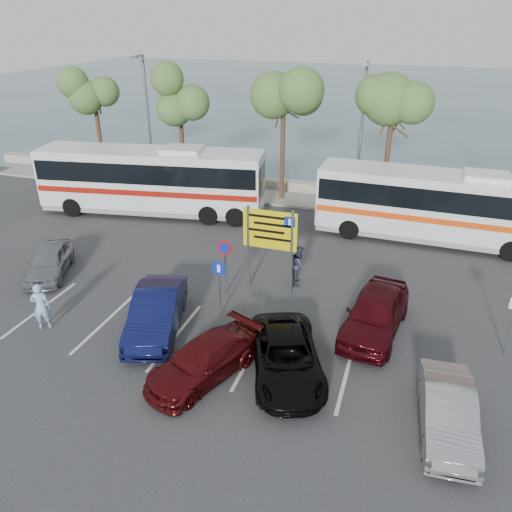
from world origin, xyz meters
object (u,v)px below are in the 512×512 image
(direction_sign, at_px, (270,236))
(car_silver_b, at_px, (448,412))
(coach_bus_right, at_px, (440,209))
(pedestrian_near, at_px, (41,306))
(coach_bus_left, at_px, (152,183))
(pedestrian_far, at_px, (299,265))
(car_red, at_px, (375,313))
(street_lamp_right, at_px, (361,131))
(car_blue, at_px, (157,312))
(car_silver_a, at_px, (49,261))
(suv_black, at_px, (286,357))
(car_maroon, at_px, (204,360))
(street_lamp_left, at_px, (147,117))

(direction_sign, bearing_deg, car_silver_b, -40.65)
(coach_bus_right, bearing_deg, pedestrian_near, -137.15)
(coach_bus_left, height_order, pedestrian_near, coach_bus_left)
(pedestrian_far, bearing_deg, pedestrian_near, 119.57)
(coach_bus_right, height_order, car_red, coach_bus_right)
(street_lamp_right, distance_m, car_silver_b, 17.36)
(coach_bus_right, height_order, car_blue, coach_bus_right)
(street_lamp_right, relative_size, car_blue, 1.77)
(car_silver_b, bearing_deg, pedestrian_near, 172.79)
(car_silver_a, bearing_deg, coach_bus_left, 60.77)
(coach_bus_left, relative_size, suv_black, 2.80)
(coach_bus_right, height_order, pedestrian_near, coach_bus_right)
(car_maroon, height_order, pedestrian_far, pedestrian_far)
(car_blue, height_order, pedestrian_near, pedestrian_near)
(suv_black, bearing_deg, coach_bus_left, 111.89)
(pedestrian_near, bearing_deg, car_red, 171.33)
(car_maroon, height_order, pedestrian_near, pedestrian_near)
(street_lamp_left, bearing_deg, car_red, -37.89)
(car_maroon, distance_m, car_silver_b, 7.20)
(street_lamp_left, distance_m, direction_sign, 15.24)
(car_silver_a, xyz_separation_m, pedestrian_far, (10.48, 2.66, 0.22))
(car_silver_a, bearing_deg, car_blue, -44.08)
(direction_sign, distance_m, car_silver_b, 9.19)
(pedestrian_near, distance_m, pedestrian_far, 10.08)
(pedestrian_far, bearing_deg, car_blue, 133.02)
(street_lamp_left, bearing_deg, pedestrian_near, -75.46)
(car_maroon, relative_size, car_silver_b, 1.07)
(street_lamp_right, distance_m, coach_bus_left, 11.83)
(pedestrian_far, bearing_deg, street_lamp_left, 43.98)
(car_maroon, height_order, car_red, car_red)
(street_lamp_right, bearing_deg, car_maroon, -98.29)
(street_lamp_left, distance_m, car_blue, 16.86)
(direction_sign, distance_m, coach_bus_left, 10.90)
(coach_bus_left, distance_m, car_silver_b, 19.92)
(street_lamp_right, relative_size, coach_bus_left, 0.63)
(street_lamp_left, bearing_deg, car_silver_b, -42.23)
(coach_bus_left, distance_m, car_blue, 11.96)
(car_blue, bearing_deg, street_lamp_left, 101.83)
(street_lamp_left, distance_m, pedestrian_near, 16.45)
(direction_sign, bearing_deg, car_silver_a, -169.85)
(coach_bus_right, height_order, car_maroon, coach_bus_right)
(car_silver_a, bearing_deg, suv_black, -40.05)
(car_blue, distance_m, suv_black, 5.13)
(street_lamp_right, xyz_separation_m, pedestrian_far, (-0.99, -9.36, -3.75))
(car_silver_a, xyz_separation_m, suv_black, (11.52, -3.21, -0.00))
(car_silver_a, height_order, car_blue, car_blue)
(car_blue, height_order, car_silver_b, car_blue)
(direction_sign, height_order, pedestrian_near, direction_sign)
(suv_black, relative_size, pedestrian_far, 2.67)
(car_blue, distance_m, pedestrian_far, 6.38)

